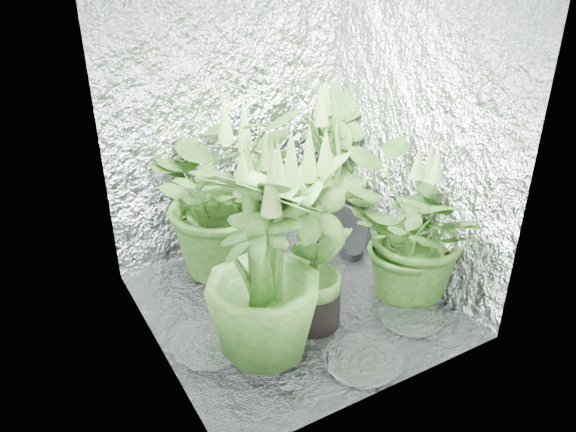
% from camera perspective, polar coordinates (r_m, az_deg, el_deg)
% --- Properties ---
extents(ground, '(1.60, 1.60, 0.00)m').
position_cam_1_polar(ground, '(3.33, 0.61, -8.96)').
color(ground, silver).
rests_on(ground, ground).
extents(walls, '(1.62, 1.62, 2.00)m').
position_cam_1_polar(walls, '(2.85, 0.71, 7.47)').
color(walls, silver).
rests_on(walls, ground).
extents(plant_a, '(1.19, 1.19, 1.13)m').
position_cam_1_polar(plant_a, '(3.41, -6.78, 2.35)').
color(plant_a, black).
rests_on(plant_a, ground).
extents(plant_b, '(0.59, 0.59, 0.93)m').
position_cam_1_polar(plant_b, '(3.41, -2.64, 0.30)').
color(plant_b, black).
rests_on(plant_b, ground).
extents(plant_c, '(0.61, 0.61, 1.11)m').
position_cam_1_polar(plant_c, '(3.82, 4.42, 4.82)').
color(plant_c, black).
rests_on(plant_c, ground).
extents(plant_d, '(0.81, 0.81, 1.13)m').
position_cam_1_polar(plant_d, '(2.68, -2.59, -5.36)').
color(plant_d, black).
rests_on(plant_d, ground).
extents(plant_e, '(0.92, 0.92, 0.96)m').
position_cam_1_polar(plant_e, '(3.21, 12.71, -1.53)').
color(plant_e, black).
rests_on(plant_e, ground).
extents(plant_f, '(0.75, 0.75, 1.11)m').
position_cam_1_polar(plant_f, '(2.92, 2.56, -2.86)').
color(plant_f, black).
rests_on(plant_f, ground).
extents(circulation_fan, '(0.20, 0.35, 0.40)m').
position_cam_1_polar(circulation_fan, '(3.69, 6.29, -2.01)').
color(circulation_fan, black).
rests_on(circulation_fan, ground).
extents(plant_label, '(0.05, 0.03, 0.07)m').
position_cam_1_polar(plant_label, '(2.81, -1.00, -9.15)').
color(plant_label, white).
rests_on(plant_label, plant_d).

